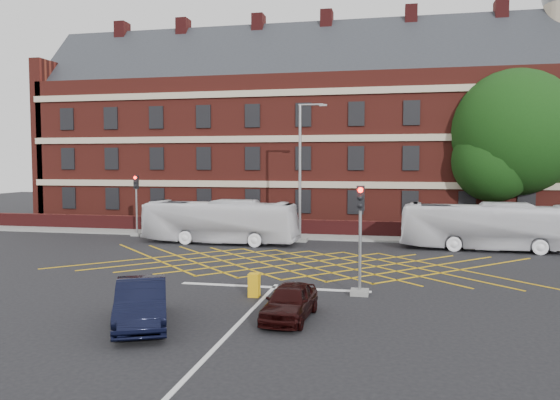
% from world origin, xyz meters
% --- Properties ---
extents(ground, '(120.00, 120.00, 0.00)m').
position_xyz_m(ground, '(0.00, 0.00, 0.00)').
color(ground, black).
rests_on(ground, ground).
extents(victorian_building, '(51.00, 12.17, 20.40)m').
position_xyz_m(victorian_building, '(0.25, 22.00, 7.84)').
color(victorian_building, '#5B1D17').
rests_on(victorian_building, ground).
extents(boundary_wall, '(56.00, 0.50, 1.10)m').
position_xyz_m(boundary_wall, '(0.00, 13.00, 0.55)').
color(boundary_wall, '#471213').
rests_on(boundary_wall, ground).
extents(far_pavement, '(60.00, 3.00, 0.12)m').
position_xyz_m(far_pavement, '(0.00, 12.00, 0.06)').
color(far_pavement, slate).
rests_on(far_pavement, ground).
extents(box_junction_hatching, '(8.22, 8.22, 0.02)m').
position_xyz_m(box_junction_hatching, '(0.00, 2.00, 0.01)').
color(box_junction_hatching, '#CC990C').
rests_on(box_junction_hatching, ground).
extents(stop_line, '(8.00, 0.30, 0.02)m').
position_xyz_m(stop_line, '(0.00, -3.50, 0.01)').
color(stop_line, silver).
rests_on(stop_line, ground).
extents(centre_line, '(0.15, 14.00, 0.02)m').
position_xyz_m(centre_line, '(0.00, -10.00, 0.01)').
color(centre_line, silver).
rests_on(centre_line, ground).
extents(bus_left, '(10.11, 2.77, 2.79)m').
position_xyz_m(bus_left, '(-6.07, 7.90, 1.40)').
color(bus_left, white).
rests_on(bus_left, ground).
extents(bus_right, '(10.21, 2.89, 2.81)m').
position_xyz_m(bus_right, '(10.28, 8.54, 1.41)').
color(bus_right, silver).
rests_on(bus_right, ground).
extents(car_navy, '(3.23, 4.65, 1.45)m').
position_xyz_m(car_navy, '(-2.99, -9.48, 0.73)').
color(car_navy, black).
rests_on(car_navy, ground).
extents(car_maroon, '(1.62, 3.57, 1.19)m').
position_xyz_m(car_maroon, '(1.50, -7.86, 0.59)').
color(car_maroon, black).
rests_on(car_maroon, ground).
extents(deciduous_tree, '(9.01, 9.01, 11.82)m').
position_xyz_m(deciduous_tree, '(13.16, 16.42, 6.69)').
color(deciduous_tree, black).
rests_on(deciduous_tree, ground).
extents(traffic_light_near, '(0.70, 0.70, 4.27)m').
position_xyz_m(traffic_light_near, '(3.56, -4.03, 1.76)').
color(traffic_light_near, slate).
rests_on(traffic_light_near, ground).
extents(traffic_light_far, '(0.70, 0.70, 4.27)m').
position_xyz_m(traffic_light_far, '(-12.95, 10.14, 1.76)').
color(traffic_light_far, slate).
rests_on(traffic_light_far, ground).
extents(street_lamp, '(2.25, 1.00, 8.96)m').
position_xyz_m(street_lamp, '(-1.14, 9.82, 3.08)').
color(street_lamp, slate).
rests_on(street_lamp, ground).
extents(direction_signs, '(1.10, 0.16, 2.20)m').
position_xyz_m(direction_signs, '(-12.54, 11.31, 1.38)').
color(direction_signs, gray).
rests_on(direction_signs, ground).
extents(utility_cabinet, '(0.41, 0.41, 0.91)m').
position_xyz_m(utility_cabinet, '(-0.41, -5.16, 0.45)').
color(utility_cabinet, '#DB9F0C').
rests_on(utility_cabinet, ground).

